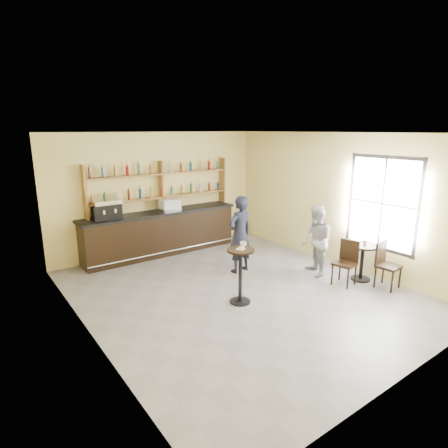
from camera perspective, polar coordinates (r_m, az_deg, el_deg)
floor at (r=7.89m, az=2.27°, el=-10.22°), size 7.00×7.00×0.00m
ceiling at (r=7.18m, az=2.53°, el=13.70°), size 7.00×7.00×0.00m
wall_back at (r=10.30m, az=-9.80°, el=4.73°), size 7.00×0.00×7.00m
wall_front at (r=5.22m, az=27.08°, el=-6.04°), size 7.00×0.00×7.00m
wall_left at (r=6.05m, az=-20.54°, el=-2.70°), size 0.00×7.00×7.00m
wall_right at (r=9.50m, az=16.78°, el=3.53°), size 0.00×7.00×7.00m
window_pane at (r=8.81m, az=22.97°, el=2.87°), size 0.00×2.00×2.00m
window_frame at (r=8.81m, az=22.95°, el=2.87°), size 0.04×1.70×2.10m
shelf_unit at (r=10.15m, az=-9.52°, el=5.81°), size 4.00×0.26×1.40m
liquor_bottles at (r=10.13m, az=-9.56°, el=6.76°), size 3.68×0.10×1.00m
bar_counter at (r=10.14m, az=-9.53°, el=-1.32°), size 4.28×0.84×1.16m
espresso_machine at (r=9.43m, az=-17.43°, el=2.11°), size 0.70×0.50×0.46m
pastry_case at (r=10.09m, az=-8.31°, el=2.93°), size 0.52×0.43×0.30m
pedestal_table at (r=7.22m, az=2.50°, el=-7.94°), size 0.70×0.70×1.08m
napkin at (r=7.03m, az=2.55°, el=-3.83°), size 0.20×0.20×0.00m
donut at (r=7.03m, az=2.67°, el=-3.67°), size 0.14×0.14×0.04m
cup_pedestal at (r=7.18m, az=2.93°, el=-3.08°), size 0.14×0.14×0.10m
man_main at (r=8.65m, az=2.42°, el=-1.59°), size 0.69×0.49×1.81m
cafe_table at (r=8.87m, az=20.25°, el=-5.49°), size 0.74×0.74×0.81m
cup_cafe at (r=8.77m, az=20.68°, el=-2.65°), size 0.12×0.12×0.08m
chair_west at (r=8.44m, az=17.90°, el=-5.72°), size 0.49×0.49×0.97m
chair_south at (r=8.59m, az=23.80°, el=-5.85°), size 0.47×0.47×0.99m
patron_second at (r=8.72m, az=13.86°, el=-2.56°), size 0.90×0.98×1.62m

